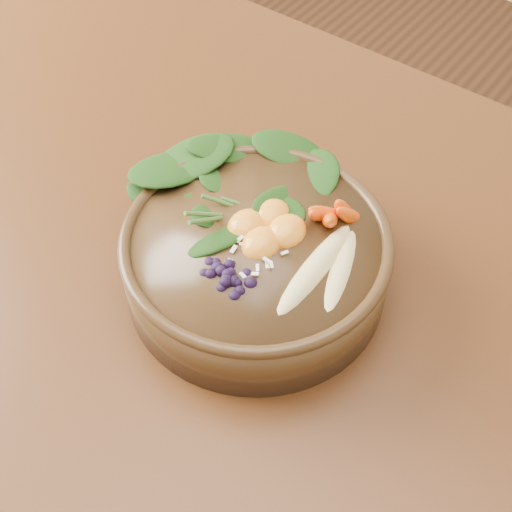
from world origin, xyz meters
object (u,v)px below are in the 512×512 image
Objects in this scene: kale_heap at (250,174)px; banana_halves at (329,260)px; dining_table at (196,296)px; blueberry_pile at (227,266)px; carrot_cluster at (337,186)px; mandarin_cluster at (267,219)px; stoneware_bowl at (256,262)px.

kale_heap reaches higher than banana_halves.
dining_table is at bearing -127.25° from kale_heap.
blueberry_pile is at bearing -28.58° from dining_table.
carrot_cluster reaches higher than blueberry_pile.
kale_heap is 1.15× the size of banana_halves.
blueberry_pile reaches higher than banana_halves.
mandarin_cluster is (0.05, -0.04, -0.01)m from kale_heap.
mandarin_cluster is 0.69× the size of blueberry_pile.
mandarin_cluster is at bearing 88.77° from stoneware_bowl.
banana_halves is at bearing -18.44° from kale_heap.
dining_table is 0.21m from mandarin_cluster.
stoneware_bowl is 3.62× the size of carrot_cluster.
banana_halves reaches higher than stoneware_bowl.
dining_table is 0.25m from banana_halves.
blueberry_pile reaches higher than dining_table.
kale_heap is (0.04, 0.06, 0.19)m from dining_table.
kale_heap is at bearing 116.91° from blueberry_pile.
kale_heap reaches higher than stoneware_bowl.
dining_table is 10.15× the size of banana_halves.
dining_table is at bearing 179.59° from banana_halves.
stoneware_bowl is at bearing -123.69° from carrot_cluster.
mandarin_cluster is (-0.08, 0.01, 0.00)m from banana_halves.
banana_halves is 1.23× the size of blueberry_pile.
banana_halves is 1.79× the size of mandarin_cluster.
kale_heap is 2.38× the size of carrot_cluster.
kale_heap is 0.10m from carrot_cluster.
kale_heap reaches higher than dining_table.
kale_heap is 0.06m from mandarin_cluster.
dining_table is 20.95× the size of carrot_cluster.
banana_halves is 0.08m from mandarin_cluster.
dining_table is 5.78× the size of stoneware_bowl.
blueberry_pile is at bearing -84.16° from mandarin_cluster.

